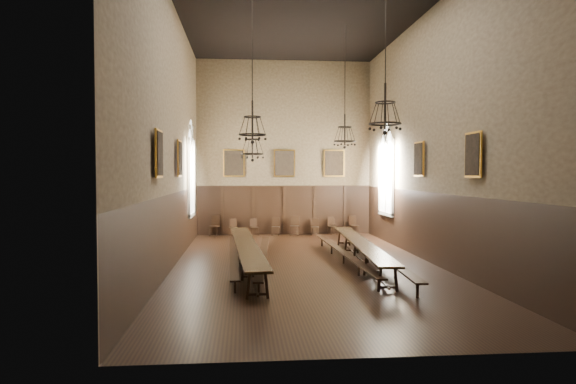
{
  "coord_description": "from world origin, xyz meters",
  "views": [
    {
      "loc": [
        -2.12,
        -17.54,
        3.17
      ],
      "look_at": [
        -0.46,
        1.5,
        2.48
      ],
      "focal_mm": 32.0,
      "sensor_mm": 36.0,
      "label": 1
    }
  ],
  "objects": [
    {
      "name": "portrait_back_1",
      "position": [
        0.0,
        8.88,
        3.7
      ],
      "size": [
        1.1,
        0.12,
        1.4
      ],
      "color": "gold",
      "rests_on": "wall_back"
    },
    {
      "name": "chandelier_front_right",
      "position": [
        1.97,
        -2.98,
        4.88
      ],
      "size": [
        0.95,
        0.95,
        4.56
      ],
      "color": "black",
      "rests_on": "ceiling"
    },
    {
      "name": "chair_1",
      "position": [
        -2.61,
        8.49,
        0.26
      ],
      "size": [
        0.47,
        0.47,
        0.87
      ],
      "rotation": [
        0.0,
        0.0,
        0.26
      ],
      "color": "black",
      "rests_on": "floor"
    },
    {
      "name": "wainscot_panelling",
      "position": [
        0.0,
        0.0,
        1.25
      ],
      "size": [
        9.0,
        18.0,
        2.5
      ],
      "primitive_type": null,
      "color": "black",
      "rests_on": "floor"
    },
    {
      "name": "portrait_right_0",
      "position": [
        4.38,
        1.0,
        3.7
      ],
      "size": [
        0.12,
        1.0,
        1.3
      ],
      "color": "gold",
      "rests_on": "wall_right"
    },
    {
      "name": "chandelier_front_left",
      "position": [
        -1.85,
        -2.47,
        4.64
      ],
      "size": [
        0.8,
        0.8,
        4.84
      ],
      "color": "black",
      "rests_on": "ceiling"
    },
    {
      "name": "floor",
      "position": [
        0.0,
        0.0,
        -0.01
      ],
      "size": [
        9.0,
        18.0,
        0.02
      ],
      "primitive_type": "cube",
      "color": "black",
      "rests_on": "ground"
    },
    {
      "name": "chair_5",
      "position": [
        1.54,
        8.47,
        0.26
      ],
      "size": [
        0.44,
        0.44,
        0.86
      ],
      "rotation": [
        0.0,
        0.0,
        -0.18
      ],
      "color": "black",
      "rests_on": "floor"
    },
    {
      "name": "ceiling",
      "position": [
        0.0,
        0.0,
        9.01
      ],
      "size": [
        9.0,
        18.0,
        0.02
      ],
      "primitive_type": "cube",
      "color": "black",
      "rests_on": "ground"
    },
    {
      "name": "wall_front",
      "position": [
        0.0,
        -9.01,
        4.5
      ],
      "size": [
        9.0,
        0.02,
        9.0
      ],
      "primitive_type": "cube",
      "color": "#847051",
      "rests_on": "ground"
    },
    {
      "name": "portrait_right_1",
      "position": [
        4.38,
        -3.5,
        3.7
      ],
      "size": [
        0.12,
        1.0,
        1.3
      ],
      "color": "gold",
      "rests_on": "wall_right"
    },
    {
      "name": "chair_0",
      "position": [
        -3.58,
        8.59,
        0.31
      ],
      "size": [
        0.58,
        0.58,
        1.03
      ],
      "rotation": [
        0.0,
        0.0,
        -0.33
      ],
      "color": "black",
      "rests_on": "floor"
    },
    {
      "name": "chair_6",
      "position": [
        2.47,
        8.6,
        0.27
      ],
      "size": [
        0.51,
        0.51,
        0.91
      ],
      "rotation": [
        0.0,
        0.0,
        0.34
      ],
      "color": "black",
      "rests_on": "floor"
    },
    {
      "name": "table_left",
      "position": [
        -2.03,
        -0.14,
        0.4
      ],
      "size": [
        1.28,
        10.18,
        0.79
      ],
      "rotation": [
        0.0,
        0.0,
        0.06
      ],
      "color": "black",
      "rests_on": "floor"
    },
    {
      "name": "bench_left_outer",
      "position": [
        -2.46,
        0.2,
        0.26
      ],
      "size": [
        0.52,
        9.15,
        0.41
      ],
      "rotation": [
        0.0,
        0.0,
        0.03
      ],
      "color": "black",
      "rests_on": "floor"
    },
    {
      "name": "portrait_back_2",
      "position": [
        2.6,
        8.88,
        3.7
      ],
      "size": [
        1.1,
        0.12,
        1.4
      ],
      "color": "gold",
      "rests_on": "wall_back"
    },
    {
      "name": "chair_7",
      "position": [
        3.59,
        8.58,
        0.29
      ],
      "size": [
        0.52,
        0.52,
        0.96
      ],
      "rotation": [
        0.0,
        0.0,
        0.26
      ],
      "color": "black",
      "rests_on": "floor"
    },
    {
      "name": "table_right",
      "position": [
        2.01,
        0.2,
        0.38
      ],
      "size": [
        1.29,
        9.79,
        0.76
      ],
      "rotation": [
        0.0,
        0.0,
        -0.06
      ],
      "color": "black",
      "rests_on": "floor"
    },
    {
      "name": "portrait_left_1",
      "position": [
        -4.38,
        -3.5,
        3.7
      ],
      "size": [
        0.12,
        1.0,
        1.3
      ],
      "color": "gold",
      "rests_on": "wall_left"
    },
    {
      "name": "bench_right_inner",
      "position": [
        1.38,
        0.13,
        0.27
      ],
      "size": [
        0.51,
        9.37,
        0.42
      ],
      "rotation": [
        0.0,
        0.0,
        0.02
      ],
      "color": "black",
      "rests_on": "floor"
    },
    {
      "name": "chandelier_back_right",
      "position": [
        1.9,
        2.56,
        4.75
      ],
      "size": [
        0.87,
        0.87,
        4.71
      ],
      "color": "black",
      "rests_on": "ceiling"
    },
    {
      "name": "chair_2",
      "position": [
        -1.57,
        8.56,
        0.26
      ],
      "size": [
        0.47,
        0.47,
        0.86
      ],
      "rotation": [
        0.0,
        0.0,
        0.3
      ],
      "color": "black",
      "rests_on": "floor"
    },
    {
      "name": "chair_3",
      "position": [
        -0.48,
        8.58,
        0.27
      ],
      "size": [
        0.46,
        0.46,
        0.89
      ],
      "rotation": [
        0.0,
        0.0,
        -0.19
      ],
      "color": "black",
      "rests_on": "floor"
    },
    {
      "name": "chair_4",
      "position": [
        0.48,
        8.48,
        0.3
      ],
      "size": [
        0.55,
        0.55,
        0.98
      ],
      "rotation": [
        0.0,
        0.0,
        -0.31
      ],
      "color": "black",
      "rests_on": "floor"
    },
    {
      "name": "portrait_back_0",
      "position": [
        -2.6,
        8.88,
        3.7
      ],
      "size": [
        1.1,
        0.12,
        1.4
      ],
      "color": "gold",
      "rests_on": "wall_back"
    },
    {
      "name": "bench_left_inner",
      "position": [
        -1.46,
        -0.03,
        0.26
      ],
      "size": [
        0.87,
        9.24,
        0.42
      ],
      "rotation": [
        0.0,
        0.0,
        -0.06
      ],
      "color": "black",
      "rests_on": "floor"
    },
    {
      "name": "chandelier_back_left",
      "position": [
        -1.76,
        2.46,
        4.26
      ],
      "size": [
        0.88,
        0.88,
        5.23
      ],
      "color": "black",
      "rests_on": "ceiling"
    },
    {
      "name": "wall_right",
      "position": [
        4.51,
        0.0,
        4.5
      ],
      "size": [
        0.02,
        18.0,
        9.0
      ],
      "primitive_type": "cube",
      "color": "#847051",
      "rests_on": "ground"
    },
    {
      "name": "window_left",
      "position": [
        -4.43,
        5.5,
        3.4
      ],
      "size": [
        0.2,
        2.2,
        4.6
      ],
      "primitive_type": null,
      "color": "white",
      "rests_on": "wall_left"
    },
    {
      "name": "wall_back",
      "position": [
        0.0,
        9.01,
        4.5
      ],
      "size": [
        9.0,
        0.02,
        9.0
      ],
      "primitive_type": "cube",
      "color": "#847051",
      "rests_on": "ground"
    },
    {
      "name": "wall_left",
      "position": [
        -4.51,
        0.0,
        4.5
      ],
      "size": [
        0.02,
        18.0,
        9.0
      ],
      "primitive_type": "cube",
      "color": "#847051",
      "rests_on": "ground"
    },
    {
      "name": "window_right",
      "position": [
        4.43,
        5.5,
        3.4
      ],
      "size": [
        0.2,
        2.2,
        4.6
      ],
      "primitive_type": null,
      "color": "white",
      "rests_on": "wall_right"
    },
    {
      "name": "portrait_left_0",
      "position": [
        -4.38,
        1.0,
        3.7
      ],
      "size": [
        0.12,
        1.0,
        1.3
      ],
      "color": "gold",
      "rests_on": "wall_left"
    },
    {
      "name": "bench_right_outer",
      "position": [
        2.57,
        -0.14,
        0.3
      ],
      "size": [
        0.94,
        10.49,
        0.47
      ],
      "rotation": [
        0.0,
        0.0,
        -0.06
      ],
      "color": "black",
      "rests_on": "floor"
    }
  ]
}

